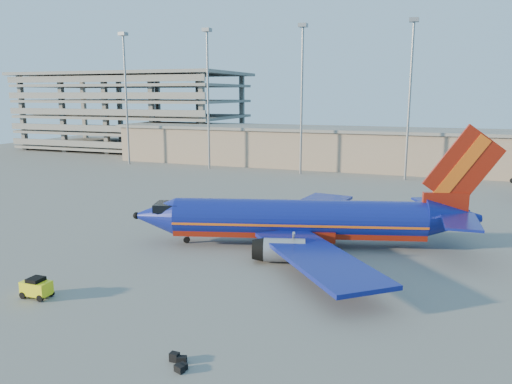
{
  "coord_description": "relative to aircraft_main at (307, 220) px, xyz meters",
  "views": [
    {
      "loc": [
        20.77,
        -48.93,
        15.63
      ],
      "look_at": [
        0.27,
        6.34,
        4.0
      ],
      "focal_mm": 35.0,
      "sensor_mm": 36.0,
      "label": 1
    }
  ],
  "objects": [
    {
      "name": "ground",
      "position": [
        -8.26,
        0.06,
        -2.72
      ],
      "size": [
        220.0,
        220.0,
        0.0
      ],
      "primitive_type": "plane",
      "color": "slate",
      "rests_on": "ground"
    },
    {
      "name": "parking_garage",
      "position": [
        -70.26,
        74.11,
        9.01
      ],
      "size": [
        62.0,
        32.0,
        21.4
      ],
      "color": "slate",
      "rests_on": "ground"
    },
    {
      "name": "baggage_tug",
      "position": [
        -16.27,
        -20.49,
        -1.88
      ],
      "size": [
        2.25,
        1.36,
        1.62
      ],
      "rotation": [
        0.0,
        0.0,
        0.0
      ],
      "color": "#FFF616",
      "rests_on": "ground"
    },
    {
      "name": "aircraft_main",
      "position": [
        0.0,
        0.0,
        0.0
      ],
      "size": [
        36.74,
        34.83,
        12.75
      ],
      "rotation": [
        0.0,
        0.0,
        0.28
      ],
      "color": "navy",
      "rests_on": "ground"
    },
    {
      "name": "luggage_pile",
      "position": [
        -0.98,
        -25.46,
        -2.5
      ],
      "size": [
        1.48,
        1.45,
        0.54
      ],
      "color": "black",
      "rests_on": "ground"
    },
    {
      "name": "light_mast_row",
      "position": [
        -3.26,
        46.06,
        14.83
      ],
      "size": [
        101.6,
        1.6,
        28.65
      ],
      "color": "gray",
      "rests_on": "ground"
    },
    {
      "name": "terminal_building",
      "position": [
        1.74,
        58.06,
        1.59
      ],
      "size": [
        122.0,
        16.0,
        8.5
      ],
      "color": "gray",
      "rests_on": "ground"
    }
  ]
}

